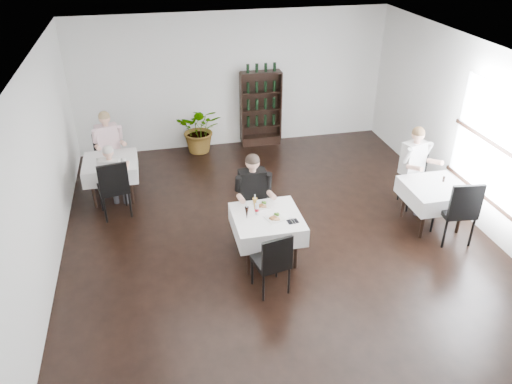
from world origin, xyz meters
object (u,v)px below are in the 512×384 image
(main_table, at_px, (267,224))
(potted_tree, at_px, (200,129))
(wine_shelf, at_px, (261,109))
(diner_main, at_px, (254,193))

(main_table, distance_m, potted_tree, 4.23)
(wine_shelf, xyz_separation_m, main_table, (-0.90, -4.31, -0.23))
(potted_tree, bearing_deg, main_table, -82.95)
(main_table, bearing_deg, diner_main, 100.40)
(wine_shelf, height_order, main_table, wine_shelf)
(wine_shelf, height_order, diner_main, wine_shelf)
(potted_tree, height_order, diner_main, diner_main)
(main_table, relative_size, potted_tree, 0.95)
(potted_tree, relative_size, diner_main, 0.71)
(main_table, height_order, potted_tree, potted_tree)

